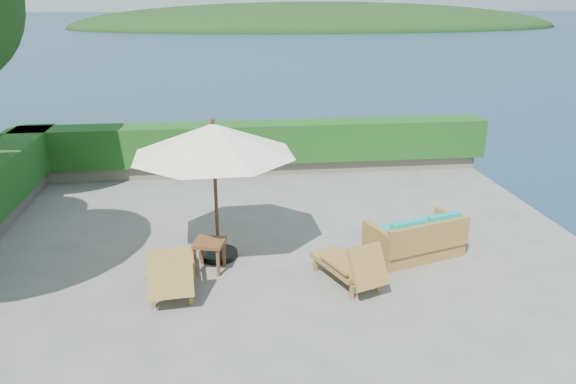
{
  "coord_description": "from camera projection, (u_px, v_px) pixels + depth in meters",
  "views": [
    {
      "loc": [
        -0.87,
        -8.8,
        4.48
      ],
      "look_at": [
        0.3,
        0.8,
        1.1
      ],
      "focal_mm": 35.0,
      "sensor_mm": 36.0,
      "label": 1
    }
  ],
  "objects": [
    {
      "name": "ground",
      "position": [
        277.0,
        267.0,
        9.82
      ],
      "size": [
        12.0,
        12.0,
        0.0
      ],
      "primitive_type": "plane",
      "color": "gray",
      "rests_on": "ground"
    },
    {
      "name": "foundation",
      "position": [
        277.0,
        342.0,
        10.33
      ],
      "size": [
        12.0,
        12.0,
        3.0
      ],
      "primitive_type": "cube",
      "color": "#60594C",
      "rests_on": "ocean"
    },
    {
      "name": "offshore_island",
      "position": [
        318.0,
        27.0,
        144.87
      ],
      "size": [
        126.0,
        57.6,
        12.6
      ],
      "primitive_type": "ellipsoid",
      "color": "black",
      "rests_on": "ocean"
    },
    {
      "name": "planter_wall_far",
      "position": [
        255.0,
        166.0,
        15.01
      ],
      "size": [
        12.0,
        0.6,
        0.36
      ],
      "primitive_type": "cube",
      "color": "#6F6A59",
      "rests_on": "ground"
    },
    {
      "name": "hedge_far",
      "position": [
        255.0,
        142.0,
        14.79
      ],
      "size": [
        12.4,
        0.9,
        1.0
      ],
      "primitive_type": "cube",
      "color": "#184012",
      "rests_on": "planter_wall_far"
    },
    {
      "name": "patio_umbrella",
      "position": [
        213.0,
        141.0,
        9.48
      ],
      "size": [
        3.81,
        3.81,
        2.57
      ],
      "rotation": [
        0.0,
        0.0,
        0.43
      ],
      "color": "black",
      "rests_on": "ground"
    },
    {
      "name": "lounge_left",
      "position": [
        171.0,
        270.0,
        8.87
      ],
      "size": [
        0.82,
        1.69,
        0.94
      ],
      "rotation": [
        0.0,
        0.0,
        0.09
      ],
      "color": "olive",
      "rests_on": "ground"
    },
    {
      "name": "lounge_right",
      "position": [
        351.0,
        265.0,
        9.11
      ],
      "size": [
        1.1,
        1.58,
        0.85
      ],
      "rotation": [
        0.0,
        0.0,
        0.38
      ],
      "color": "olive",
      "rests_on": "ground"
    },
    {
      "name": "side_table",
      "position": [
        209.0,
        246.0,
        9.56
      ],
      "size": [
        0.63,
        0.63,
        0.54
      ],
      "rotation": [
        0.0,
        0.0,
        -0.26
      ],
      "color": "brown",
      "rests_on": "ground"
    },
    {
      "name": "wicker_loveseat",
      "position": [
        416.0,
        240.0,
        10.12
      ],
      "size": [
        1.89,
        1.35,
        0.84
      ],
      "rotation": [
        0.0,
        0.0,
        0.31
      ],
      "color": "olive",
      "rests_on": "ground"
    }
  ]
}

